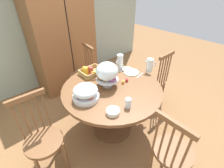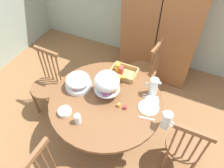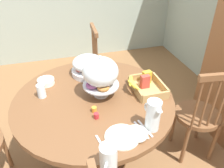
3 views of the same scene
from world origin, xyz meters
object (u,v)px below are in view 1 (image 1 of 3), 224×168
at_px(fruit_platter_covered, 86,93).
at_px(cereal_bowl, 113,112).
at_px(orange_juice_pitcher, 120,62).
at_px(windsor_chair_by_cabinet, 172,153).
at_px(wooden_armoire, 62,37).
at_px(china_plate_small, 127,69).
at_px(windsor_chair_near_window, 43,140).
at_px(drinking_glass, 128,103).
at_px(cereal_basket, 92,72).
at_px(windsor_chair_far_side, 83,75).
at_px(china_plate_large, 131,72).
at_px(dining_table, 112,100).
at_px(milk_pitcher, 150,66).
at_px(windsor_chair_facing_door, 154,81).
at_px(pastry_stand_with_dome, 107,72).

relative_size(fruit_platter_covered, cereal_bowl, 2.14).
bearing_deg(orange_juice_pitcher, windsor_chair_by_cabinet, -111.02).
bearing_deg(wooden_armoire, orange_juice_pitcher, -78.31).
bearing_deg(windsor_chair_by_cabinet, china_plate_small, 65.36).
xyz_separation_m(windsor_chair_near_window, drinking_glass, (0.80, -0.45, 0.34)).
xyz_separation_m(cereal_basket, china_plate_small, (0.46, -0.25, -0.03)).
relative_size(windsor_chair_far_side, china_plate_large, 4.43).
bearing_deg(windsor_chair_by_cabinet, china_plate_large, 63.80).
bearing_deg(china_plate_large, windsor_chair_near_window, -179.35).
relative_size(dining_table, drinking_glass, 11.35).
bearing_deg(orange_juice_pitcher, china_plate_small, -73.66).
bearing_deg(windsor_chair_near_window, milk_pitcher, -4.66).
relative_size(fruit_platter_covered, milk_pitcher, 1.52).
xyz_separation_m(cereal_basket, drinking_glass, (-0.13, -0.81, 0.01)).
bearing_deg(milk_pitcher, cereal_bowl, -163.60).
bearing_deg(dining_table, windsor_chair_facing_door, -1.57).
bearing_deg(orange_juice_pitcher, china_plate_large, -82.43).
relative_size(cereal_basket, cereal_bowl, 2.26).
xyz_separation_m(dining_table, pastry_stand_with_dome, (-0.02, 0.07, 0.40)).
relative_size(windsor_chair_near_window, china_plate_large, 4.43).
height_order(windsor_chair_near_window, china_plate_small, windsor_chair_near_window).
relative_size(dining_table, china_plate_small, 8.33).
height_order(windsor_chair_far_side, china_plate_large, windsor_chair_far_side).
bearing_deg(dining_table, orange_juice_pitcher, 34.76).
bearing_deg(cereal_bowl, windsor_chair_facing_door, 14.67).
bearing_deg(milk_pitcher, orange_juice_pitcher, 124.59).
bearing_deg(cereal_bowl, cereal_basket, 68.35).
xyz_separation_m(dining_table, milk_pitcher, (0.67, -0.06, 0.29)).
relative_size(milk_pitcher, china_plate_large, 0.90).
height_order(dining_table, windsor_chair_near_window, windsor_chair_near_window).
relative_size(windsor_chair_by_cabinet, windsor_chair_far_side, 1.00).
distance_m(dining_table, windsor_chair_by_cabinet, 0.93).
distance_m(wooden_armoire, pastry_stand_with_dome, 1.48).
bearing_deg(china_plate_large, orange_juice_pitcher, 97.57).
bearing_deg(windsor_chair_far_side, cereal_basket, -106.56).
bearing_deg(wooden_armoire, cereal_basket, -98.65).
relative_size(windsor_chair_facing_door, drinking_glass, 8.86).
bearing_deg(pastry_stand_with_dome, windsor_chair_far_side, 78.71).
height_order(pastry_stand_with_dome, fruit_platter_covered, pastry_stand_with_dome).
height_order(wooden_armoire, cereal_bowl, wooden_armoire).
xyz_separation_m(orange_juice_pitcher, cereal_bowl, (-0.73, -0.64, -0.08)).
bearing_deg(wooden_armoire, windsor_chair_facing_door, -64.23).
height_order(windsor_chair_near_window, orange_juice_pitcher, windsor_chair_near_window).
distance_m(fruit_platter_covered, drinking_glass, 0.48).
height_order(windsor_chair_near_window, windsor_chair_far_side, same).
bearing_deg(wooden_armoire, pastry_stand_with_dome, -97.50).
bearing_deg(windsor_chair_facing_door, windsor_chair_far_side, 129.57).
bearing_deg(windsor_chair_by_cabinet, drinking_glass, 98.38).
height_order(orange_juice_pitcher, milk_pitcher, orange_juice_pitcher).
distance_m(windsor_chair_facing_door, windsor_chair_far_side, 1.22).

